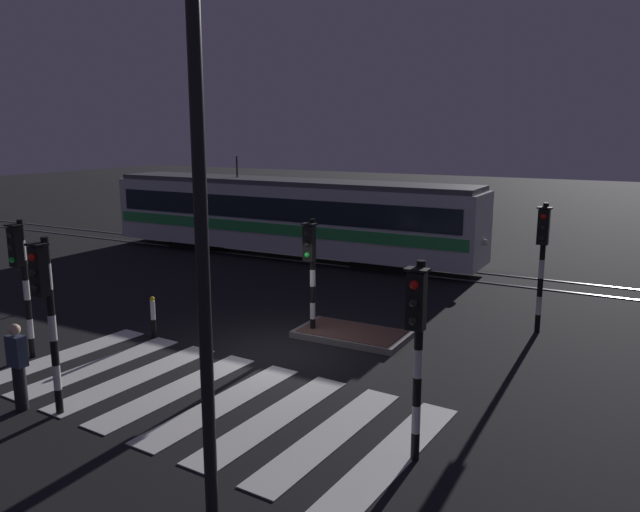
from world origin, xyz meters
TOP-DOWN VIEW (x-y plane):
  - ground_plane at (0.00, 0.00)m, footprint 120.00×120.00m
  - rail_near at (0.00, 9.43)m, footprint 80.00×0.12m
  - rail_far at (0.00, 10.87)m, footprint 80.00×0.12m
  - crosswalk_zebra at (0.00, -2.80)m, footprint 9.51×4.80m
  - traffic_island at (1.10, 1.94)m, footprint 2.85×1.57m
  - traffic_light_corner_far_right at (5.23, 4.58)m, footprint 0.36×0.42m
  - traffic_light_corner_near_right at (4.63, -3.12)m, footprint 0.36×0.42m
  - traffic_light_median_centre at (0.11, 1.56)m, footprint 0.36×0.42m
  - traffic_light_corner_near_left at (-4.90, -3.03)m, footprint 0.36×0.42m
  - traffic_light_kerb_mid_left at (-1.83, -4.74)m, footprint 0.36×0.42m
  - street_lamp_near_kerb at (2.66, -6.00)m, footprint 0.44×1.21m
  - tram at (-5.92, 10.15)m, footprint 16.73×2.58m
  - pedestrian_waiting_at_kerb at (-2.62, -4.88)m, footprint 0.36×0.24m
  - bollard_island_edge at (-3.34, -0.54)m, footprint 0.12×0.12m

SIDE VIEW (x-z plane):
  - ground_plane at x=0.00m, z-range 0.00..0.00m
  - crosswalk_zebra at x=0.00m, z-range 0.00..0.02m
  - rail_near at x=0.00m, z-range 0.00..0.03m
  - rail_far at x=0.00m, z-range 0.00..0.03m
  - traffic_island at x=1.10m, z-range 0.00..0.18m
  - bollard_island_edge at x=-3.34m, z-range 0.00..1.11m
  - pedestrian_waiting_at_kerb at x=-2.62m, z-range 0.02..1.73m
  - tram at x=-5.92m, z-range -0.33..3.82m
  - traffic_light_median_centre at x=0.11m, z-range 0.49..3.54m
  - traffic_light_corner_near_left at x=-4.90m, z-range 0.52..3.80m
  - traffic_light_corner_near_right at x=4.63m, z-range 0.53..3.84m
  - traffic_light_kerb_mid_left at x=-1.83m, z-range 0.54..3.93m
  - traffic_light_corner_far_right at x=5.23m, z-range 0.55..3.99m
  - street_lamp_near_kerb at x=2.66m, z-range 0.98..8.64m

